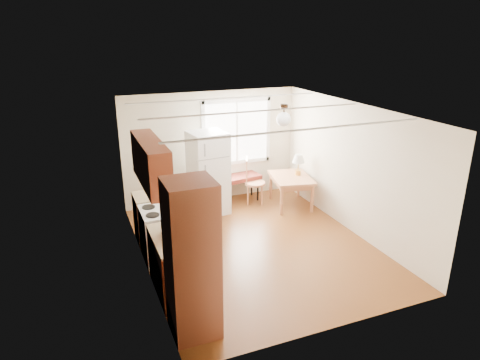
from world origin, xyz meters
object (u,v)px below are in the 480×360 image
refrigerator (208,173)px  bench (233,179)px  chair (251,178)px  dining_table (291,181)px

refrigerator → bench: bearing=21.3°
chair → dining_table: bearing=-7.7°
refrigerator → dining_table: size_ratio=1.43×
bench → dining_table: dining_table is taller
refrigerator → chair: (1.04, 0.13, -0.28)m
dining_table → chair: chair is taller
refrigerator → bench: (0.71, 0.37, -0.36)m
chair → refrigerator: bearing=-149.1°
refrigerator → chair: size_ratio=1.69×
refrigerator → bench: 0.88m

